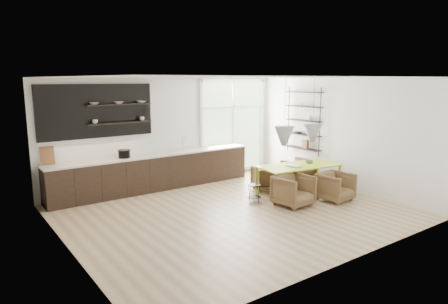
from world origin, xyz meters
TOP-DOWN VIEW (x-y plane):
  - room at (0.58, 1.10)m, footprint 7.02×6.01m
  - kitchen_run at (-0.69, 2.69)m, footprint 5.54×0.69m
  - right_shelving at (3.36, 1.17)m, footprint 0.26×1.22m
  - dining_table at (2.10, 0.14)m, footprint 2.16×1.20m
  - armchair_back_left at (1.75, 0.92)m, footprint 0.86×0.88m
  - armchair_back_right at (2.86, 0.85)m, footprint 0.86×0.88m
  - armchair_front_left at (1.35, -0.45)m, footprint 0.82×0.84m
  - armchair_front_right at (2.44, -0.76)m, footprint 0.79×0.80m
  - wire_stool at (0.81, 0.31)m, footprint 0.33×0.33m
  - table_book at (1.78, 0.08)m, footprint 0.30×0.37m
  - table_bowl at (2.50, 0.16)m, footprint 0.27×0.27m

SIDE VIEW (x-z plane):
  - wire_stool at x=0.81m, z-range 0.06..0.47m
  - armchair_back_left at x=1.75m, z-range 0.00..0.63m
  - armchair_front_right at x=2.44m, z-range 0.00..0.67m
  - armchair_back_right at x=2.86m, z-range 0.00..0.70m
  - armchair_front_left at x=1.35m, z-range 0.00..0.71m
  - kitchen_run at x=-0.69m, z-range -0.78..1.97m
  - dining_table at x=2.10m, z-range 0.32..1.07m
  - table_book at x=1.78m, z-range 0.75..0.78m
  - table_bowl at x=2.50m, z-range 0.75..0.81m
  - room at x=0.58m, z-range 0.00..2.92m
  - right_shelving at x=3.36m, z-range 0.70..2.60m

